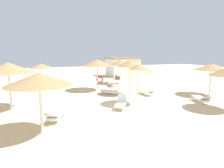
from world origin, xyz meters
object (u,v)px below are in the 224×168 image
at_px(parasol_9, 8,68).
at_px(parasol_8, 212,67).
at_px(parasol_1, 138,69).
at_px(parasol_7, 120,63).
at_px(parasol_3, 39,79).
at_px(beach_cabana, 122,67).
at_px(lounger_7, 112,83).
at_px(lounger_5, 28,84).
at_px(lounger_1, 121,103).
at_px(bench_0, 45,83).
at_px(lounger_4, 147,91).
at_px(lounger_3, 56,115).
at_px(parasol_2, 97,63).
at_px(bench_1, 117,77).
at_px(lounger_2, 110,91).
at_px(parasol_5, 41,66).
at_px(parasol_4, 130,63).
at_px(lounger_0, 201,98).

bearing_deg(parasol_9, parasol_8, -4.61).
bearing_deg(parasol_1, parasol_7, 74.89).
bearing_deg(parasol_3, beach_cabana, 57.11).
bearing_deg(lounger_7, parasol_3, -124.63).
height_order(parasol_1, lounger_5, parasol_1).
bearing_deg(lounger_1, bench_0, 113.96).
relative_size(lounger_4, lounger_5, 1.00).
height_order(lounger_3, lounger_4, lounger_4).
distance_m(parasol_1, parasol_3, 7.08).
relative_size(parasol_9, lounger_7, 1.59).
height_order(parasol_1, parasol_2, parasol_2).
height_order(parasol_1, parasol_9, parasol_9).
height_order(parasol_9, lounger_7, parasol_9).
xyz_separation_m(parasol_7, lounger_1, (-3.85, -9.26, -2.21)).
bearing_deg(parasol_7, bench_1, 73.13).
distance_m(parasol_2, lounger_3, 8.88).
bearing_deg(beach_cabana, lounger_2, -118.25).
relative_size(lounger_4, lounger_7, 0.97).
height_order(parasol_7, beach_cabana, beach_cabana).
relative_size(parasol_2, parasol_5, 1.23).
distance_m(parasol_4, beach_cabana, 13.66).
distance_m(parasol_7, lounger_5, 10.55).
bearing_deg(lounger_4, lounger_1, -143.33).
bearing_deg(lounger_5, parasol_5, -20.87).
relative_size(lounger_3, beach_cabana, 0.42).
relative_size(parasol_9, bench_1, 2.07).
distance_m(parasol_4, lounger_0, 6.25).
bearing_deg(lounger_4, parasol_9, -176.48).
xyz_separation_m(parasol_3, parasol_9, (-1.85, 4.68, 0.19)).
bearing_deg(parasol_7, parasol_4, -104.74).
bearing_deg(lounger_0, lounger_7, 113.28).
bearing_deg(parasol_4, lounger_2, 159.15).
bearing_deg(bench_1, lounger_0, -85.09).
bearing_deg(lounger_2, parasol_8, -22.22).
height_order(parasol_7, lounger_2, parasol_7).
bearing_deg(beach_cabana, parasol_3, -122.89).
bearing_deg(parasol_7, parasol_3, -126.65).
bearing_deg(parasol_4, parasol_8, -22.57).
xyz_separation_m(parasol_4, parasol_8, (6.41, -2.67, -0.28)).
bearing_deg(lounger_7, lounger_2, -113.04).
bearing_deg(parasol_3, parasol_2, 59.82).
xyz_separation_m(parasol_8, lounger_2, (-8.07, 3.30, -2.16)).
height_order(parasol_1, lounger_7, parasol_1).
height_order(lounger_1, beach_cabana, beach_cabana).
height_order(parasol_4, lounger_1, parasol_4).
xyz_separation_m(parasol_7, parasol_9, (-10.70, -7.22, 0.18)).
relative_size(lounger_4, bench_0, 1.26).
xyz_separation_m(lounger_5, lounger_7, (8.68, -2.72, -0.02)).
distance_m(parasol_2, beach_cabana, 12.17).
bearing_deg(bench_1, parasol_5, -164.64).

